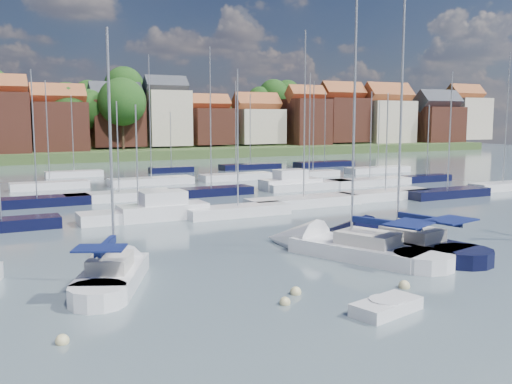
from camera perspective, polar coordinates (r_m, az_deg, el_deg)
ground at (r=66.61m, az=-10.13°, el=0.38°), size 260.00×260.00×0.00m
sailboat_left at (r=29.48m, az=-13.73°, el=-7.78°), size 6.37×9.81×13.19m
sailboat_centre at (r=34.43m, az=7.99°, el=-5.48°), size 7.79×12.69×16.78m
sailboat_navy at (r=36.50m, az=12.60°, el=-4.85°), size 5.88×12.67×16.95m
tender at (r=24.54m, az=12.90°, el=-11.11°), size 3.41×2.18×0.68m
buoy_a at (r=22.10m, az=-18.79°, el=-14.15°), size 0.50×0.50×0.50m
buoy_b at (r=25.06m, az=2.91°, el=-11.16°), size 0.48×0.48×0.48m
buoy_c at (r=26.45m, az=3.98°, el=-10.17°), size 0.52×0.52×0.52m
buoy_d at (r=28.21m, az=14.59°, el=-9.27°), size 0.55×0.55×0.55m
buoy_e at (r=38.39m, az=10.93°, el=-4.74°), size 0.48×0.48×0.48m
marina_field at (r=62.57m, az=-7.18°, el=0.39°), size 79.62×41.41×15.93m
far_shore_town at (r=157.50m, az=-19.23°, el=5.73°), size 212.46×90.00×22.27m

